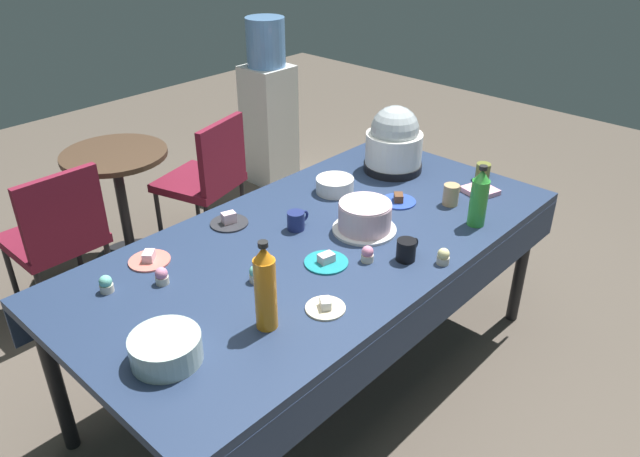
% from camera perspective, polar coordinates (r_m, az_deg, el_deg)
% --- Properties ---
extents(ground, '(9.00, 9.00, 0.00)m').
position_cam_1_polar(ground, '(3.02, -0.00, -13.33)').
color(ground, brown).
extents(potluck_table, '(2.20, 1.10, 0.75)m').
position_cam_1_polar(potluck_table, '(2.60, -0.00, -2.15)').
color(potluck_table, navy).
rests_on(potluck_table, ground).
extents(frosted_layer_cake, '(0.28, 0.28, 0.13)m').
position_cam_1_polar(frosted_layer_cake, '(2.60, 4.20, 1.04)').
color(frosted_layer_cake, silver).
rests_on(frosted_layer_cake, potluck_table).
extents(slow_cooker, '(0.30, 0.30, 0.34)m').
position_cam_1_polar(slow_cooker, '(3.16, 6.94, 8.03)').
color(slow_cooker, black).
rests_on(slow_cooker, potluck_table).
extents(glass_salad_bowl, '(0.23, 0.23, 0.09)m').
position_cam_1_polar(glass_salad_bowl, '(1.99, -14.21, -10.82)').
color(glass_salad_bowl, '#B2C6BC').
rests_on(glass_salad_bowl, potluck_table).
extents(ceramic_snack_bowl, '(0.18, 0.18, 0.07)m').
position_cam_1_polar(ceramic_snack_bowl, '(2.94, 1.40, 4.07)').
color(ceramic_snack_bowl, silver).
rests_on(ceramic_snack_bowl, potluck_table).
extents(dessert_plate_charcoal, '(0.17, 0.17, 0.06)m').
position_cam_1_polar(dessert_plate_charcoal, '(2.70, -8.49, 0.67)').
color(dessert_plate_charcoal, '#2D2D33').
rests_on(dessert_plate_charcoal, potluck_table).
extents(dessert_plate_coral, '(0.16, 0.16, 0.04)m').
position_cam_1_polar(dessert_plate_coral, '(2.50, -15.66, -2.79)').
color(dessert_plate_coral, '#E07266').
rests_on(dessert_plate_coral, potluck_table).
extents(dessert_plate_cream, '(0.14, 0.14, 0.04)m').
position_cam_1_polar(dessert_plate_cream, '(2.16, 0.51, -7.34)').
color(dessert_plate_cream, beige).
rests_on(dessert_plate_cream, potluck_table).
extents(dessert_plate_teal, '(0.17, 0.17, 0.04)m').
position_cam_1_polar(dessert_plate_teal, '(2.40, 0.59, -3.07)').
color(dessert_plate_teal, teal).
rests_on(dessert_plate_teal, potluck_table).
extents(dessert_plate_cobalt, '(0.17, 0.17, 0.04)m').
position_cam_1_polar(dessert_plate_cobalt, '(2.88, 7.33, 2.63)').
color(dessert_plate_cobalt, '#2D4CB2').
rests_on(dessert_plate_cobalt, potluck_table).
extents(cupcake_rose, '(0.05, 0.05, 0.07)m').
position_cam_1_polar(cupcake_rose, '(2.36, -19.37, -4.93)').
color(cupcake_rose, beige).
rests_on(cupcake_rose, potluck_table).
extents(cupcake_cocoa, '(0.05, 0.05, 0.07)m').
position_cam_1_polar(cupcake_cocoa, '(2.35, -14.58, -4.33)').
color(cupcake_cocoa, beige).
rests_on(cupcake_cocoa, potluck_table).
extents(cupcake_berry, '(0.05, 0.05, 0.07)m').
position_cam_1_polar(cupcake_berry, '(2.43, 11.45, -2.58)').
color(cupcake_berry, beige).
rests_on(cupcake_berry, potluck_table).
extents(cupcake_vanilla, '(0.05, 0.05, 0.07)m').
position_cam_1_polar(cupcake_vanilla, '(2.41, 4.46, -2.41)').
color(cupcake_vanilla, beige).
rests_on(cupcake_vanilla, potluck_table).
extents(cupcake_lemon, '(0.05, 0.05, 0.07)m').
position_cam_1_polar(cupcake_lemon, '(2.30, -6.03, -4.24)').
color(cupcake_lemon, beige).
rests_on(cupcake_lemon, potluck_table).
extents(soda_bottle_orange_juice, '(0.07, 0.07, 0.33)m').
position_cam_1_polar(soda_bottle_orange_juice, '(2.00, -5.13, -5.58)').
color(soda_bottle_orange_juice, orange).
rests_on(soda_bottle_orange_juice, potluck_table).
extents(soda_bottle_lime_soda, '(0.08, 0.08, 0.28)m').
position_cam_1_polar(soda_bottle_lime_soda, '(2.70, 14.64, 2.77)').
color(soda_bottle_lime_soda, green).
rests_on(soda_bottle_lime_soda, potluck_table).
extents(coffee_mug_olive, '(0.11, 0.07, 0.08)m').
position_cam_1_polar(coffee_mug_olive, '(3.19, 15.02, 5.21)').
color(coffee_mug_olive, olive).
rests_on(coffee_mug_olive, potluck_table).
extents(coffee_mug_tan, '(0.12, 0.07, 0.10)m').
position_cam_1_polar(coffee_mug_tan, '(2.89, 12.18, 3.14)').
color(coffee_mug_tan, tan).
rests_on(coffee_mug_tan, potluck_table).
extents(coffee_mug_black, '(0.12, 0.08, 0.09)m').
position_cam_1_polar(coffee_mug_black, '(2.43, 8.10, -1.98)').
color(coffee_mug_black, black).
rests_on(coffee_mug_black, potluck_table).
extents(coffee_mug_navy, '(0.11, 0.08, 0.08)m').
position_cam_1_polar(coffee_mug_navy, '(2.62, -2.22, 0.76)').
color(coffee_mug_navy, navy).
rests_on(coffee_mug_navy, potluck_table).
extents(paper_napkin_stack, '(0.17, 0.17, 0.02)m').
position_cam_1_polar(paper_napkin_stack, '(3.04, 14.73, 3.44)').
color(paper_napkin_stack, pink).
rests_on(paper_napkin_stack, potluck_table).
extents(maroon_chair_left, '(0.44, 0.44, 0.85)m').
position_cam_1_polar(maroon_chair_left, '(3.41, -23.35, -0.35)').
color(maroon_chair_left, maroon).
rests_on(maroon_chair_left, ground).
extents(maroon_chair_right, '(0.54, 0.54, 0.85)m').
position_cam_1_polar(maroon_chair_right, '(3.83, -10.48, 4.97)').
color(maroon_chair_right, maroon).
rests_on(maroon_chair_right, ground).
extents(round_cafe_table, '(0.60, 0.60, 0.72)m').
position_cam_1_polar(round_cafe_table, '(3.77, -18.20, 3.68)').
color(round_cafe_table, '#473323').
rests_on(round_cafe_table, ground).
extents(water_cooler, '(0.32, 0.32, 1.24)m').
position_cam_1_polar(water_cooler, '(4.67, -4.84, 11.21)').
color(water_cooler, silver).
rests_on(water_cooler, ground).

